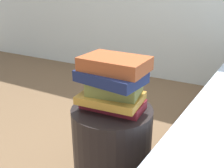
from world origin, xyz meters
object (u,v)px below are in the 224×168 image
object	(u,v)px
book_ochre	(111,98)
book_navy	(111,77)
book_rust	(115,64)
book_olive	(115,87)
book_maroon	(113,104)
side_table	(112,154)

from	to	relation	value
book_ochre	book_navy	xyz separation A→B (m)	(0.00, -0.00, 0.11)
book_rust	book_olive	bearing A→B (deg)	-61.59
book_maroon	book_navy	bearing A→B (deg)	-93.77
side_table	book_rust	xyz separation A→B (m)	(0.01, 0.01, 0.49)
book_maroon	book_ochre	distance (m)	0.04
book_olive	book_navy	bearing A→B (deg)	-130.80
book_olive	book_rust	xyz separation A→B (m)	(-0.00, 0.01, 0.11)
book_maroon	book_olive	size ratio (longest dim) A/B	1.25
side_table	book_ochre	distance (m)	0.33
book_ochre	book_rust	distance (m)	0.16
book_ochre	book_navy	world-z (taller)	book_navy
book_maroon	book_rust	xyz separation A→B (m)	(0.01, 0.00, 0.20)
book_maroon	side_table	bearing A→B (deg)	-96.92
book_ochre	book_navy	bearing A→B (deg)	-72.94
book_ochre	book_rust	xyz separation A→B (m)	(0.01, 0.02, 0.16)
side_table	book_navy	size ratio (longest dim) A/B	1.78
book_olive	book_rust	size ratio (longest dim) A/B	0.80
side_table	book_ochre	world-z (taller)	book_ochre
side_table	book_navy	distance (m)	0.43
side_table	book_ochre	xyz separation A→B (m)	(-0.00, -0.01, 0.33)
book_olive	book_rust	bearing A→B (deg)	108.13
book_maroon	book_navy	world-z (taller)	book_navy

